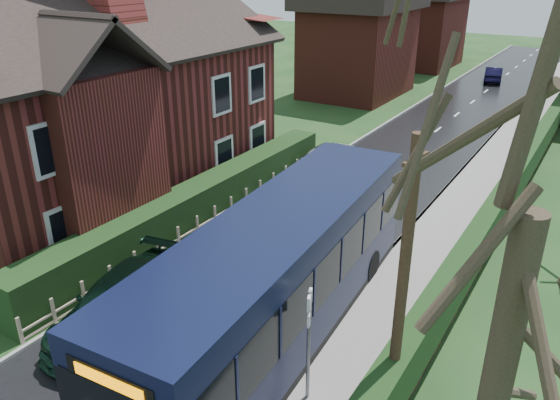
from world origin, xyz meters
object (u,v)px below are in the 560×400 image
Objects in this scene: telegraph_pole at (401,295)px; bus_stop_sign at (309,331)px; brick_house at (92,95)px; car_green at (122,303)px; car_silver at (323,163)px; bus at (279,279)px.

bus_stop_sign is at bearing -159.88° from telegraph_pole.
brick_house is 15.48m from telegraph_pole.
telegraph_pole is at bearing -6.66° from car_green.
car_silver is 0.67× the size of telegraph_pole.
brick_house is at bearing 156.40° from bus.
car_green is 7.85m from telegraph_pole.
bus_stop_sign is at bearing -8.84° from car_green.
brick_house reaches higher than bus.
bus is 11.60m from car_silver.
telegraph_pole is at bearing -19.76° from brick_house.
car_silver reaches higher than car_green.
brick_house is 9.86m from car_green.
brick_house is 3.34× the size of car_silver.
brick_house is 14.11m from bus_stop_sign.
bus_stop_sign reaches higher than car_green.
bus is at bearing -67.85° from car_silver.
car_silver is at bearing 132.87° from telegraph_pole.
bus is 4.14m from telegraph_pole.
bus_stop_sign reaches higher than car_silver.
telegraph_pole reaches higher than bus_stop_sign.
bus_stop_sign is 2.28m from telegraph_pole.
bus_stop_sign is (12.73, -5.56, -2.44)m from brick_house.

